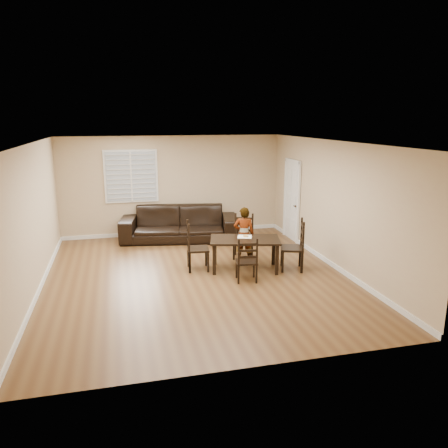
{
  "coord_description": "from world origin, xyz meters",
  "views": [
    {
      "loc": [
        -1.46,
        -8.33,
        3.15
      ],
      "look_at": [
        0.65,
        0.26,
        1.0
      ],
      "focal_mm": 35.0,
      "sensor_mm": 36.0,
      "label": 1
    }
  ],
  "objects_px": {
    "dining_table": "(245,243)",
    "sofa": "(179,224)",
    "chair_right": "(298,247)",
    "chair_far": "(247,263)",
    "donut": "(246,236)",
    "chair_left": "(192,248)",
    "chair_near": "(244,237)",
    "child": "(244,235)"
  },
  "relations": [
    {
      "from": "chair_left",
      "to": "chair_right",
      "type": "distance_m",
      "value": 2.25
    },
    {
      "from": "chair_near",
      "to": "chair_left",
      "type": "relative_size",
      "value": 0.96
    },
    {
      "from": "dining_table",
      "to": "chair_near",
      "type": "bearing_deg",
      "value": 89.02
    },
    {
      "from": "chair_right",
      "to": "chair_near",
      "type": "bearing_deg",
      "value": -125.91
    },
    {
      "from": "dining_table",
      "to": "chair_right",
      "type": "relative_size",
      "value": 1.46
    },
    {
      "from": "chair_far",
      "to": "child",
      "type": "bearing_deg",
      "value": -94.86
    },
    {
      "from": "dining_table",
      "to": "child",
      "type": "relative_size",
      "value": 1.28
    },
    {
      "from": "chair_left",
      "to": "sofa",
      "type": "distance_m",
      "value": 2.41
    },
    {
      "from": "donut",
      "to": "sofa",
      "type": "xyz_separation_m",
      "value": [
        -1.08,
        2.51,
        -0.26
      ]
    },
    {
      "from": "dining_table",
      "to": "chair_near",
      "type": "height_order",
      "value": "chair_near"
    },
    {
      "from": "chair_near",
      "to": "chair_left",
      "type": "height_order",
      "value": "chair_left"
    },
    {
      "from": "child",
      "to": "donut",
      "type": "bearing_deg",
      "value": 97.77
    },
    {
      "from": "chair_right",
      "to": "child",
      "type": "relative_size",
      "value": 0.87
    },
    {
      "from": "chair_near",
      "to": "sofa",
      "type": "relative_size",
      "value": 0.33
    },
    {
      "from": "dining_table",
      "to": "sofa",
      "type": "distance_m",
      "value": 2.85
    },
    {
      "from": "dining_table",
      "to": "chair_left",
      "type": "height_order",
      "value": "chair_left"
    },
    {
      "from": "chair_near",
      "to": "chair_right",
      "type": "distance_m",
      "value": 1.46
    },
    {
      "from": "chair_left",
      "to": "donut",
      "type": "xyz_separation_m",
      "value": [
        1.15,
        -0.1,
        0.23
      ]
    },
    {
      "from": "chair_left",
      "to": "chair_right",
      "type": "bearing_deg",
      "value": -98.08
    },
    {
      "from": "chair_right",
      "to": "donut",
      "type": "distance_m",
      "value": 1.14
    },
    {
      "from": "chair_right",
      "to": "sofa",
      "type": "distance_m",
      "value": 3.62
    },
    {
      "from": "chair_near",
      "to": "donut",
      "type": "bearing_deg",
      "value": -82.38
    },
    {
      "from": "chair_near",
      "to": "chair_right",
      "type": "xyz_separation_m",
      "value": [
        0.85,
        -1.18,
        0.04
      ]
    },
    {
      "from": "chair_left",
      "to": "sofa",
      "type": "relative_size",
      "value": 0.35
    },
    {
      "from": "dining_table",
      "to": "chair_far",
      "type": "xyz_separation_m",
      "value": [
        -0.17,
        -0.75,
        -0.18
      ]
    },
    {
      "from": "chair_near",
      "to": "donut",
      "type": "xyz_separation_m",
      "value": [
        -0.18,
        -0.75,
        0.25
      ]
    },
    {
      "from": "dining_table",
      "to": "chair_near",
      "type": "xyz_separation_m",
      "value": [
        0.24,
        0.9,
        -0.13
      ]
    },
    {
      "from": "chair_left",
      "to": "dining_table",
      "type": "bearing_deg",
      "value": -97.34
    },
    {
      "from": "chair_far",
      "to": "chair_left",
      "type": "distance_m",
      "value": 1.36
    },
    {
      "from": "dining_table",
      "to": "donut",
      "type": "relative_size",
      "value": 14.34
    },
    {
      "from": "chair_right",
      "to": "sofa",
      "type": "relative_size",
      "value": 0.36
    },
    {
      "from": "chair_near",
      "to": "chair_right",
      "type": "bearing_deg",
      "value": -32.94
    },
    {
      "from": "sofa",
      "to": "donut",
      "type": "bearing_deg",
      "value": -56.81
    },
    {
      "from": "child",
      "to": "chair_near",
      "type": "bearing_deg",
      "value": -87.31
    },
    {
      "from": "donut",
      "to": "sofa",
      "type": "distance_m",
      "value": 2.74
    },
    {
      "from": "chair_far",
      "to": "donut",
      "type": "relative_size",
      "value": 8.14
    },
    {
      "from": "dining_table",
      "to": "chair_right",
      "type": "bearing_deg",
      "value": -0.53
    },
    {
      "from": "chair_near",
      "to": "chair_far",
      "type": "height_order",
      "value": "chair_near"
    },
    {
      "from": "chair_far",
      "to": "chair_near",
      "type": "bearing_deg",
      "value": -95.5
    },
    {
      "from": "dining_table",
      "to": "chair_near",
      "type": "distance_m",
      "value": 0.94
    },
    {
      "from": "dining_table",
      "to": "child",
      "type": "height_order",
      "value": "child"
    },
    {
      "from": "child",
      "to": "sofa",
      "type": "xyz_separation_m",
      "value": [
        -1.14,
        2.15,
        -0.18
      ]
    }
  ]
}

